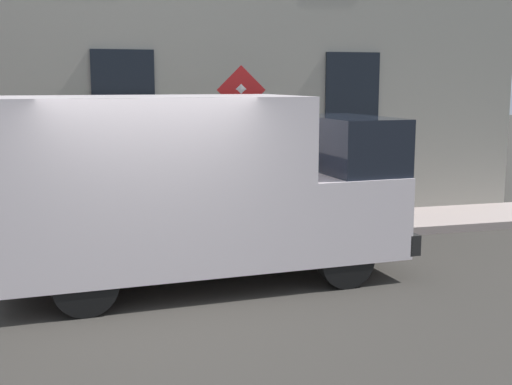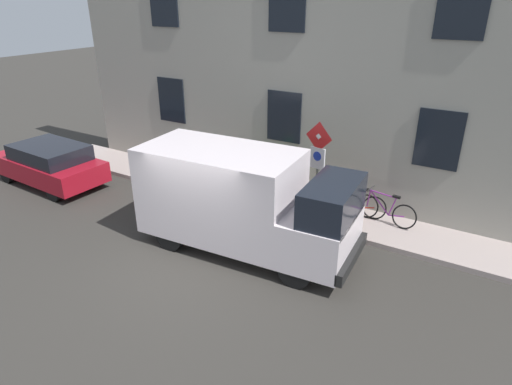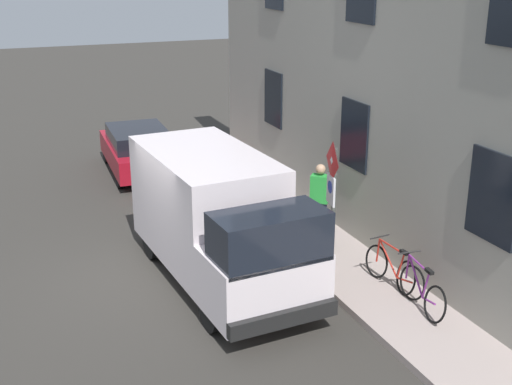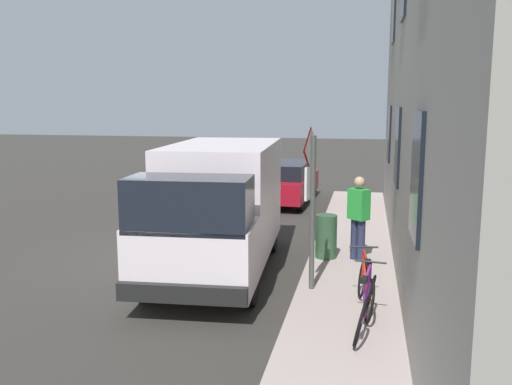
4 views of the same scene
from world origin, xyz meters
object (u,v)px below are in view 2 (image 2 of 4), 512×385
at_px(bicycle_red, 355,203).
at_px(litter_bin, 255,190).
at_px(parked_hatchback, 50,163).
at_px(bicycle_purple, 385,210).
at_px(pedestrian, 267,168).
at_px(sign_post_stacked, 318,160).
at_px(delivery_van, 242,199).

xyz_separation_m(bicycle_red, litter_bin, (-0.82, 2.78, 0.08)).
xyz_separation_m(parked_hatchback, bicycle_purple, (2.73, -10.36, -0.22)).
relative_size(bicycle_red, pedestrian, 1.00).
bearing_deg(bicycle_red, parked_hatchback, 9.87).
height_order(parked_hatchback, litter_bin, parked_hatchback).
xyz_separation_m(parked_hatchback, pedestrian, (2.55, -6.79, 0.34)).
relative_size(parked_hatchback, pedestrian, 2.37).
bearing_deg(pedestrian, bicycle_purple, -135.19).
distance_m(sign_post_stacked, bicycle_red, 1.90).
height_order(parked_hatchback, pedestrian, pedestrian).
relative_size(parked_hatchback, bicycle_red, 2.38).
distance_m(delivery_van, parked_hatchback, 7.67).
distance_m(parked_hatchback, litter_bin, 7.01).
height_order(sign_post_stacked, bicycle_purple, sign_post_stacked).
bearing_deg(parked_hatchback, bicycle_purple, -162.64).
height_order(sign_post_stacked, pedestrian, sign_post_stacked).
relative_size(sign_post_stacked, bicycle_red, 1.56).
relative_size(delivery_van, bicycle_red, 3.18).
distance_m(sign_post_stacked, parked_hatchback, 8.98).
relative_size(delivery_van, pedestrian, 3.17).
distance_m(bicycle_purple, bicycle_red, 0.84).
xyz_separation_m(bicycle_red, pedestrian, (-0.18, 2.74, 0.56)).
relative_size(parked_hatchback, litter_bin, 4.53).
height_order(delivery_van, bicycle_purple, delivery_van).
distance_m(sign_post_stacked, delivery_van, 2.28).
height_order(parked_hatchback, bicycle_red, parked_hatchback).
height_order(delivery_van, litter_bin, delivery_van).
bearing_deg(sign_post_stacked, bicycle_red, -39.82).
relative_size(bicycle_purple, pedestrian, 1.00).
distance_m(parked_hatchback, pedestrian, 7.26).
xyz_separation_m(sign_post_stacked, litter_bin, (0.14, 1.98, -1.35)).
bearing_deg(bicycle_purple, sign_post_stacked, 37.08).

